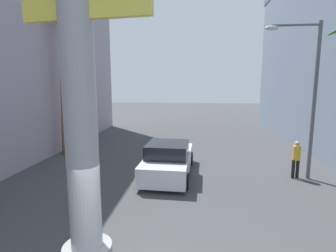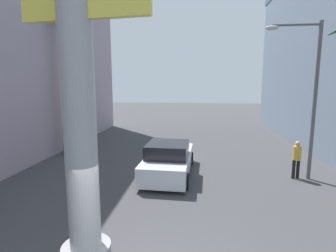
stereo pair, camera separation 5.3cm
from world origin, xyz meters
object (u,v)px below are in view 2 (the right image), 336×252
car_lead (169,160)px  palm_tree_mid_left (63,69)px  street_lamp (307,86)px  pedestrian_mid_right (297,157)px  neon_sign_pole (75,27)px

car_lead → palm_tree_mid_left: bearing=154.3°
street_lamp → palm_tree_mid_left: (-12.37, 3.01, 0.95)m
car_lead → pedestrian_mid_right: bearing=1.5°
palm_tree_mid_left → street_lamp: bearing=-13.7°
neon_sign_pole → palm_tree_mid_left: 11.21m
car_lead → street_lamp: bearing=1.3°
neon_sign_pole → pedestrian_mid_right: 10.42m
car_lead → pedestrian_mid_right: (5.65, 0.15, 0.28)m
neon_sign_pole → street_lamp: size_ratio=1.61×
street_lamp → palm_tree_mid_left: palm_tree_mid_left is taller
neon_sign_pole → pedestrian_mid_right: bearing=45.4°
street_lamp → car_lead: (-5.84, -0.13, -3.35)m
car_lead → neon_sign_pole: bearing=-98.9°
street_lamp → car_lead: 6.74m
palm_tree_mid_left → pedestrian_mid_right: 13.17m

